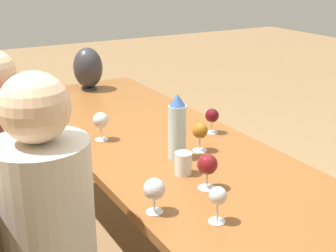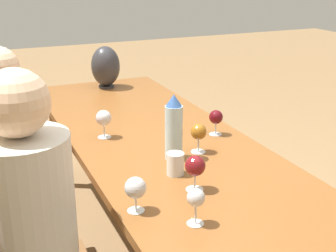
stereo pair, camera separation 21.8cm
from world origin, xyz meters
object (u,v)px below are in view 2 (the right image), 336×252
Objects in this scene: wine_glass_4 at (195,166)px; water_bottle at (174,128)px; wine_glass_5 at (196,199)px; vase at (106,66)px; person_near at (33,230)px; water_tumbler at (175,164)px; wine_glass_2 at (199,133)px; person_far at (12,163)px; wine_glass_3 at (135,188)px; wine_glass_1 at (216,118)px; wine_glass_0 at (104,118)px.

water_bottle is at bearing -9.46° from wine_glass_4.
vase is at bearing -7.38° from wine_glass_5.
wine_glass_5 is 0.58m from person_near.
water_bottle reaches higher than water_tumbler.
water_tumbler is at bearing 131.48° from wine_glass_2.
wine_glass_5 is at bearing -152.35° from person_far.
person_far is at bearing 27.65° from wine_glass_5.
wine_glass_4 is 0.12× the size of person_far.
wine_glass_3 is 0.22m from wine_glass_5.
wine_glass_5 is (-0.22, 0.11, -0.00)m from wine_glass_4.
wine_glass_1 is at bearing -59.49° from water_bottle.
wine_glass_4 is (-0.31, 0.05, -0.04)m from water_bottle.
wine_glass_0 reaches higher than water_tumbler.
vase is at bearing -3.38° from water_bottle.
water_tumbler is 0.73× the size of wine_glass_1.
vase reaches higher than wine_glass_0.
wine_glass_2 is at bearing -69.75° from person_near.
wine_glass_2 is (0.17, -0.19, 0.05)m from water_tumbler.
water_tumbler is at bearing 132.02° from wine_glass_1.
wine_glass_3 is 0.92× the size of wine_glass_4.
vase is 1.72m from wine_glass_3.
water_tumbler is 0.72× the size of wine_glass_3.
wine_glass_0 is 0.91m from wine_glass_5.
person_near is (-0.27, 0.66, -0.19)m from water_bottle.
person_far reaches higher than water_bottle.
water_bottle is 0.25× the size of person_far.
wine_glass_5 is 1.08m from person_far.
wine_glass_2 reaches higher than wine_glass_1.
vase reaches higher than wine_glass_1.
wine_glass_1 is at bearing -64.68° from person_near.
person_far is at bearing -0.07° from person_near.
wine_glass_0 reaches higher than wine_glass_1.
wine_glass_1 is 0.99× the size of wine_glass_5.
person_near reaches higher than wine_glass_1.
person_far reaches higher than wine_glass_3.
person_near is at bearing 112.65° from water_bottle.
person_near is 1.04× the size of person_far.
wine_glass_1 is 0.62m from wine_glass_4.
vase is 2.21× the size of wine_glass_3.
wine_glass_0 is 1.04× the size of wine_glass_2.
person_far is (0.69, -0.00, -0.03)m from person_near.
vase is 1.75m from person_near.
person_near reaches higher than wine_glass_5.
water_bottle is at bearing -40.13° from wine_glass_3.
wine_glass_0 reaches higher than wine_glass_2.
wine_glass_5 is at bearing 151.98° from wine_glass_2.
person_far reaches higher than wine_glass_4.
wine_glass_0 is 0.49m from wine_glass_2.
wine_glass_0 is (0.37, 0.21, -0.04)m from water_bottle.
water_tumbler is at bearing -49.14° from wine_glass_3.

